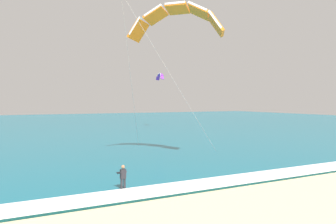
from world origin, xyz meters
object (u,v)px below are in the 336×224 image
(kite_primary, at_px, (176,18))
(kite_distant, at_px, (160,76))
(surfboard, at_px, (123,192))
(kitesurfer, at_px, (123,177))

(kite_primary, xyz_separation_m, kite_distant, (13.97, 32.98, -2.54))
(surfboard, distance_m, kitesurfer, 0.91)
(kite_primary, bearing_deg, kitesurfer, -135.69)
(kite_primary, relative_size, kite_distant, 3.52)
(kite_distant, bearing_deg, kite_primary, -112.96)
(surfboard, height_order, kite_distant, kite_distant)
(kite_distant, bearing_deg, surfboard, -118.16)
(kitesurfer, bearing_deg, surfboard, -82.21)
(kitesurfer, relative_size, kite_distant, 0.45)
(surfboard, distance_m, kite_primary, 17.04)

